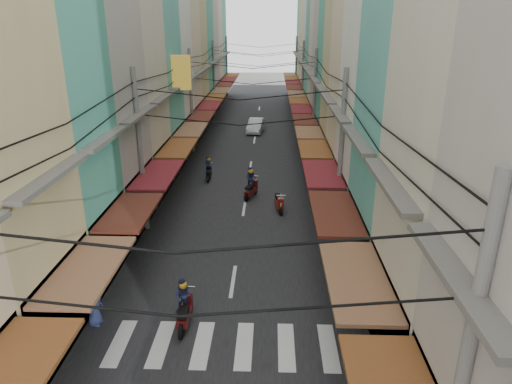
% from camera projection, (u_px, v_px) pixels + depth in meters
% --- Properties ---
extents(ground, '(160.00, 160.00, 0.00)m').
position_uv_depth(ground, '(237.00, 258.00, 20.84)').
color(ground, slate).
rests_on(ground, ground).
extents(road, '(10.00, 80.00, 0.02)m').
position_uv_depth(road, '(254.00, 146.00, 39.55)').
color(road, black).
rests_on(road, ground).
extents(sidewalk_left, '(3.00, 80.00, 0.06)m').
position_uv_depth(sidewalk_left, '(179.00, 145.00, 39.75)').
color(sidewalk_left, slate).
rests_on(sidewalk_left, ground).
extents(sidewalk_right, '(3.00, 80.00, 0.06)m').
position_uv_depth(sidewalk_right, '(329.00, 146.00, 39.33)').
color(sidewalk_right, slate).
rests_on(sidewalk_right, ground).
extents(crosswalk, '(7.55, 2.40, 0.01)m').
position_uv_depth(crosswalk, '(223.00, 345.00, 15.22)').
color(crosswalk, silver).
rests_on(crosswalk, ground).
extents(building_row_left, '(7.80, 67.67, 23.70)m').
position_uv_depth(building_row_left, '(143.00, 27.00, 33.14)').
color(building_row_left, silver).
rests_on(building_row_left, ground).
extents(building_row_right, '(7.80, 68.98, 22.59)m').
position_uv_depth(building_row_right, '(362.00, 32.00, 32.66)').
color(building_row_right, teal).
rests_on(building_row_right, ground).
extents(utility_poles, '(10.20, 66.13, 8.20)m').
position_uv_depth(utility_poles, '(251.00, 74.00, 32.56)').
color(utility_poles, slate).
rests_on(utility_poles, ground).
extents(white_car, '(4.72, 2.28, 1.61)m').
position_uv_depth(white_car, '(256.00, 132.00, 44.48)').
color(white_car, white).
rests_on(white_car, ground).
extents(bicycle, '(1.71, 0.86, 1.12)m').
position_uv_depth(bicycle, '(391.00, 296.00, 17.98)').
color(bicycle, black).
rests_on(bicycle, ground).
extents(moving_scooters, '(5.11, 17.60, 1.93)m').
position_uv_depth(moving_scooters, '(231.00, 211.00, 24.56)').
color(moving_scooters, black).
rests_on(moving_scooters, ground).
extents(parked_scooters, '(12.68, 14.11, 1.02)m').
position_uv_depth(parked_scooters, '(335.00, 306.00, 16.52)').
color(parked_scooters, black).
rests_on(parked_scooters, ground).
extents(pedestrians, '(13.74, 24.52, 2.19)m').
position_uv_depth(pedestrians, '(159.00, 200.00, 24.84)').
color(pedestrians, black).
rests_on(pedestrians, ground).
extents(market_umbrella, '(2.24, 2.24, 2.36)m').
position_uv_depth(market_umbrella, '(453.00, 300.00, 14.08)').
color(market_umbrella, '#B2B2B7').
rests_on(market_umbrella, ground).
extents(traffic_sign, '(0.10, 0.68, 3.09)m').
position_uv_depth(traffic_sign, '(368.00, 206.00, 20.79)').
color(traffic_sign, slate).
rests_on(traffic_sign, ground).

